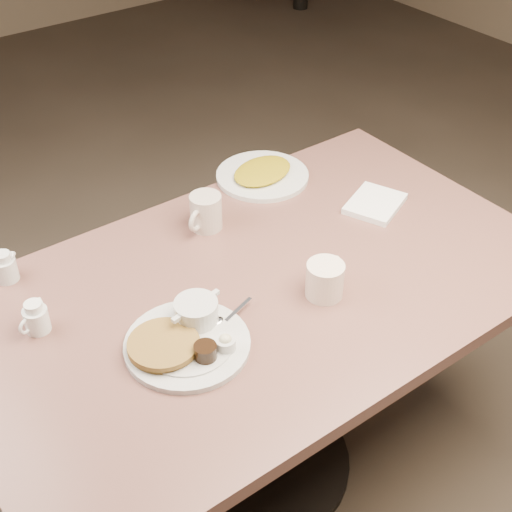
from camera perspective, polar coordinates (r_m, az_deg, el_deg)
room at (r=1.42m, az=0.50°, el=18.26°), size 7.04×8.04×2.84m
diner_table at (r=1.87m, az=0.37°, el=-6.10°), size 1.50×0.90×0.75m
main_plate at (r=1.59m, az=-5.69°, el=-6.50°), size 0.37×0.33×0.07m
coffee_mug_near at (r=1.70m, az=5.65°, el=-1.83°), size 0.14×0.12×0.09m
napkin at (r=2.05m, az=9.61°, el=4.20°), size 0.21×0.19×0.02m
coffee_mug_far at (r=1.91m, az=-4.13°, el=3.55°), size 0.13×0.12×0.10m
creamer_left at (r=1.68m, az=-17.41°, el=-4.81°), size 0.08×0.06×0.08m
creamer_right at (r=1.85m, az=-19.69°, el=-0.90°), size 0.08×0.07×0.08m
hash_plate at (r=2.14m, az=0.52°, el=6.65°), size 0.34×0.34×0.04m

